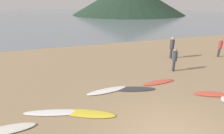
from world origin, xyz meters
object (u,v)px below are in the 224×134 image
at_px(surfboard_6, 158,82).
at_px(surfboard_1, 5,130).
at_px(surfboard_3, 86,113).
at_px(person_3, 220,46).
at_px(person_1, 172,46).
at_px(surfboard_5, 133,89).
at_px(surfboard_2, 55,112).
at_px(person_0, 175,58).
at_px(surfboard_7, 213,94).
at_px(surfboard_4, 107,91).

bearing_deg(surfboard_6, surfboard_1, -169.19).
relative_size(surfboard_1, surfboard_3, 0.85).
height_order(surfboard_1, person_3, person_3).
bearing_deg(surfboard_6, person_1, 44.31).
height_order(surfboard_5, person_1, person_1).
bearing_deg(surfboard_1, surfboard_2, 17.19).
bearing_deg(surfboard_6, surfboard_2, -170.52).
distance_m(surfboard_6, person_1, 5.31).
distance_m(surfboard_1, person_3, 16.08).
bearing_deg(person_0, surfboard_1, 11.32).
xyz_separation_m(surfboard_7, person_1, (1.78, 5.93, 1.01)).
xyz_separation_m(surfboard_3, person_1, (8.24, 5.42, 1.02)).
bearing_deg(surfboard_2, surfboard_7, 9.23).
distance_m(surfboard_1, surfboard_3, 3.04).
distance_m(person_0, person_1, 2.97).
distance_m(surfboard_2, surfboard_7, 7.77).
bearing_deg(person_1, surfboard_6, -105.99).
relative_size(surfboard_3, surfboard_5, 1.03).
distance_m(surfboard_3, person_1, 9.92).
relative_size(surfboard_3, person_1, 1.39).
height_order(surfboard_7, person_1, person_1).
bearing_deg(surfboard_5, person_0, 40.02).
xyz_separation_m(surfboard_1, surfboard_2, (1.80, 0.54, -0.01)).
relative_size(surfboard_5, person_3, 1.57).
distance_m(surfboard_4, person_0, 5.40).
height_order(surfboard_6, person_0, person_0).
bearing_deg(surfboard_3, person_3, 46.85).
relative_size(surfboard_4, surfboard_5, 0.93).
bearing_deg(surfboard_5, surfboard_7, -9.90).
bearing_deg(surfboard_1, surfboard_4, 21.04).
bearing_deg(surfboard_6, surfboard_7, -51.62).
relative_size(surfboard_2, surfboard_5, 1.11).
bearing_deg(person_1, surfboard_1, -126.23).
relative_size(surfboard_2, surfboard_7, 1.34).
height_order(surfboard_1, person_0, person_0).
distance_m(surfboard_2, surfboard_4, 2.93).
bearing_deg(person_1, person_0, -95.27).
distance_m(surfboard_3, person_0, 7.29).
xyz_separation_m(person_1, person_3, (4.14, -0.97, -0.15)).
relative_size(surfboard_4, person_1, 1.26).
relative_size(surfboard_7, person_0, 1.28).
bearing_deg(surfboard_4, surfboard_6, -4.37).
relative_size(surfboard_6, person_3, 1.36).
distance_m(surfboard_7, person_3, 7.76).
distance_m(surfboard_3, surfboard_4, 2.19).
bearing_deg(person_0, surfboard_6, 26.72).
relative_size(surfboard_1, surfboard_4, 0.94).
xyz_separation_m(surfboard_2, surfboard_5, (4.09, 0.88, -0.01)).
relative_size(surfboard_3, surfboard_4, 1.11).
distance_m(surfboard_5, person_3, 10.06).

